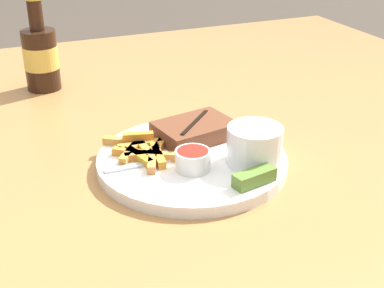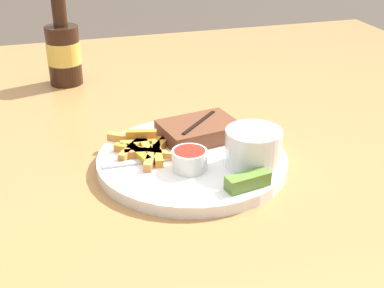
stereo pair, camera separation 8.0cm
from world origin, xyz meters
name	(u,v)px [view 1 (the left image)]	position (x,y,z in m)	size (l,w,h in m)	color
dining_table	(192,196)	(0.00, 0.00, 0.67)	(1.54, 1.56, 0.72)	#A87542
dinner_plate	(192,161)	(0.00, 0.00, 0.73)	(0.29, 0.29, 0.02)	white
steak_portion	(195,130)	(0.03, 0.06, 0.75)	(0.13, 0.11, 0.03)	brown
fries_pile	(143,151)	(-0.07, 0.03, 0.75)	(0.10, 0.13, 0.02)	gold
coleslaw_cup	(255,143)	(0.08, -0.05, 0.77)	(0.08, 0.08, 0.06)	white
dipping_sauce_cup	(193,159)	(-0.02, -0.04, 0.76)	(0.05, 0.05, 0.03)	silver
pickle_spear	(254,178)	(0.05, -0.11, 0.75)	(0.07, 0.03, 0.02)	#567A2D
fork_utensil	(144,164)	(-0.08, 0.00, 0.74)	(0.13, 0.01, 0.00)	#B7B7BC
beer_bottle	(41,56)	(-0.15, 0.44, 0.79)	(0.07, 0.07, 0.20)	black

